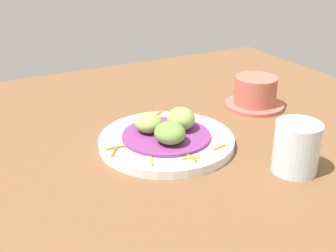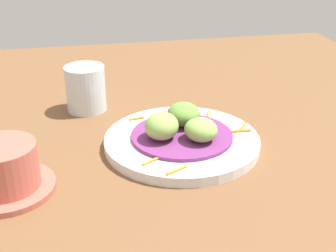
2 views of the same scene
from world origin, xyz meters
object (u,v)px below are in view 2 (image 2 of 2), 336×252
guac_scoop_left (162,126)px  water_glass (86,89)px  main_plate (182,142)px  guac_scoop_right (184,114)px  guac_scoop_center (201,130)px  terracotta_bowl (4,171)px

guac_scoop_left → water_glass: bearing=-149.9°
main_plate → guac_scoop_right: size_ratio=4.32×
guac_scoop_right → water_glass: size_ratio=0.68×
guac_scoop_left → guac_scoop_center: 5.80cm
main_plate → guac_scoop_right: bearing=162.6°
guac_scoop_center → guac_scoop_left: bearing=-107.4°
main_plate → guac_scoop_center: bearing=42.6°
main_plate → terracotta_bowl: size_ratio=1.89×
guac_scoop_center → guac_scoop_right: bearing=-167.4°
guac_scoop_left → guac_scoop_center: guac_scoop_left is taller
guac_scoop_right → terracotta_bowl: bearing=-67.9°
terracotta_bowl → water_glass: bearing=155.0°
guac_scoop_left → terracotta_bowl: 22.77cm
guac_scoop_left → water_glass: size_ratio=0.67×
terracotta_bowl → water_glass: size_ratio=1.55×
guac_scoop_left → guac_scoop_center: size_ratio=1.05×
main_plate → guac_scoop_center: (2.46, 2.26, 3.02)cm
guac_scoop_center → terracotta_bowl: 27.73cm
guac_scoop_center → terracotta_bowl: terracotta_bowl is taller
guac_scoop_left → guac_scoop_right: (-3.92, 4.27, -0.20)cm
guac_scoop_center → terracotta_bowl: bearing=-79.8°
terracotta_bowl → guac_scoop_right: bearing=112.1°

